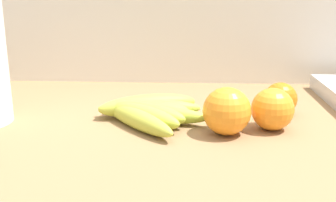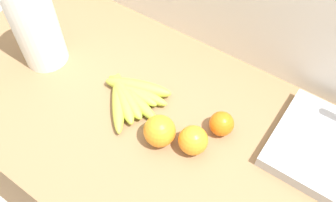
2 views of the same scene
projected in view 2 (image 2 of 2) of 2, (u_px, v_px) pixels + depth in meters
name	position (u px, v px, depth m)	size (l,w,h in m)	color
counter	(176.00, 198.00, 1.27)	(1.61, 0.68, 0.86)	olive
wall_back	(234.00, 95.00, 1.28)	(2.01, 0.06, 1.30)	silver
banana_bunch	(130.00, 95.00, 0.99)	(0.22, 0.22, 0.04)	#B4BC3F
orange_front	(160.00, 131.00, 0.89)	(0.08, 0.08, 0.08)	orange
orange_back_left	(193.00, 140.00, 0.88)	(0.08, 0.08, 0.08)	orange
orange_far_right	(222.00, 124.00, 0.91)	(0.07, 0.07, 0.07)	orange
paper_towel_roll	(35.00, 23.00, 0.99)	(0.13, 0.13, 0.31)	white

